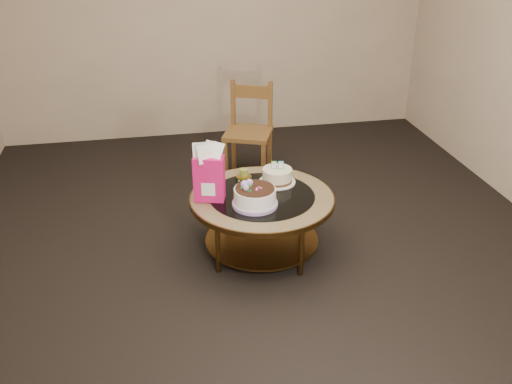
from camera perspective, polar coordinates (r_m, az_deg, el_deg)
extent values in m
plane|color=black|center=(4.21, 0.57, -5.88)|extent=(5.00, 5.00, 0.00)
cube|color=#C0A991|center=(6.09, -4.33, 17.56)|extent=(4.50, 0.02, 2.60)
cube|color=#C0A991|center=(1.55, 20.27, -14.20)|extent=(4.50, 0.02, 2.60)
cylinder|color=brown|center=(4.34, 4.54, -1.65)|extent=(0.04, 0.04, 0.42)
cylinder|color=brown|center=(4.37, -2.90, -1.41)|extent=(0.04, 0.04, 0.42)
cylinder|color=brown|center=(3.89, -3.85, -5.36)|extent=(0.04, 0.04, 0.42)
cylinder|color=brown|center=(3.86, 4.55, -5.66)|extent=(0.04, 0.04, 0.42)
cylinder|color=brown|center=(4.16, 0.58, -4.72)|extent=(0.82, 0.82, 0.02)
cylinder|color=brown|center=(3.99, 0.60, -0.66)|extent=(1.02, 1.02, 0.04)
cylinder|color=olive|center=(3.99, 0.60, -0.48)|extent=(1.00, 1.00, 0.01)
cylinder|color=black|center=(3.98, 0.60, -0.38)|extent=(0.74, 0.74, 0.01)
cylinder|color=#A88BC5|center=(3.84, -0.11, -1.18)|extent=(0.31, 0.31, 0.02)
cylinder|color=white|center=(3.82, -0.11, -0.52)|extent=(0.28, 0.28, 0.12)
cylinder|color=black|center=(3.79, -0.11, 0.36)|extent=(0.26, 0.26, 0.01)
sphere|color=#A88BC5|center=(3.80, -1.15, 0.78)|extent=(0.06, 0.06, 0.06)
sphere|color=#A88BC5|center=(3.83, -0.64, 0.97)|extent=(0.05, 0.05, 0.05)
sphere|color=#A88BC5|center=(3.76, -1.01, 0.43)|extent=(0.04, 0.04, 0.04)
cone|color=#217D2E|center=(3.80, -0.53, 0.55)|extent=(0.04, 0.04, 0.03)
cone|color=#217D2E|center=(3.78, -1.46, 0.40)|extent=(0.04, 0.04, 0.03)
cone|color=#217D2E|center=(3.85, -0.50, 0.94)|extent=(0.04, 0.03, 0.03)
cone|color=#217D2E|center=(3.75, -0.56, 0.16)|extent=(0.04, 0.04, 0.03)
cylinder|color=white|center=(4.16, 2.12, 1.02)|extent=(0.27, 0.27, 0.01)
cylinder|color=#472814|center=(4.16, 2.12, 1.20)|extent=(0.22, 0.22, 0.02)
cylinder|color=#F7EBCD|center=(4.14, 2.13, 1.81)|extent=(0.21, 0.21, 0.08)
cube|color=green|center=(4.11, 1.80, 2.70)|extent=(0.04, 0.02, 0.06)
cube|color=white|center=(4.11, 1.80, 2.70)|extent=(0.03, 0.02, 0.05)
cube|color=#3E93D3|center=(4.11, 2.50, 2.70)|extent=(0.04, 0.02, 0.06)
cube|color=white|center=(4.11, 2.50, 2.70)|extent=(0.03, 0.02, 0.05)
cube|color=#EC1671|center=(3.87, -4.70, 1.36)|extent=(0.23, 0.16, 0.32)
cube|color=white|center=(3.90, -4.67, 0.62)|extent=(0.12, 0.14, 0.09)
cube|color=#D1BD56|center=(4.22, -1.22, 1.39)|extent=(0.10, 0.10, 0.01)
cylinder|color=#B99039|center=(4.22, -1.22, 1.51)|extent=(0.12, 0.12, 0.01)
cylinder|color=olive|center=(4.20, -1.23, 1.94)|extent=(0.06, 0.06, 0.06)
cylinder|color=black|center=(4.19, -1.23, 2.36)|extent=(0.00, 0.00, 0.01)
cube|color=brown|center=(5.16, -0.80, 5.87)|extent=(0.52, 0.52, 0.04)
cube|color=brown|center=(5.12, -3.05, 3.06)|extent=(0.05, 0.05, 0.43)
cube|color=brown|center=(5.05, 0.76, 2.78)|extent=(0.05, 0.05, 0.43)
cube|color=brown|center=(5.42, -2.23, 4.51)|extent=(0.05, 0.05, 0.43)
cube|color=brown|center=(5.37, 1.38, 4.26)|extent=(0.05, 0.05, 0.43)
cube|color=brown|center=(5.27, -2.31, 8.88)|extent=(0.05, 0.05, 0.44)
cube|color=brown|center=(5.21, 1.43, 8.68)|extent=(0.05, 0.05, 0.44)
cube|color=brown|center=(5.21, -0.46, 9.98)|extent=(0.33, 0.15, 0.11)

